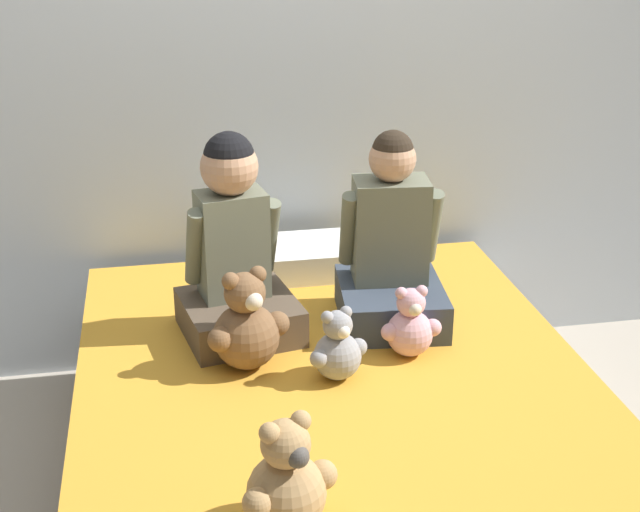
# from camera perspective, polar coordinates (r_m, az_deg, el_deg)

# --- Properties ---
(ground_plane) EXTENTS (14.00, 14.00, 0.00)m
(ground_plane) POSITION_cam_1_polar(r_m,az_deg,el_deg) (3.01, 0.97, -15.51)
(ground_plane) COLOR #B2A899
(wall_behind_bed) EXTENTS (8.00, 0.06, 2.50)m
(wall_behind_bed) POSITION_cam_1_polar(r_m,az_deg,el_deg) (3.46, -2.47, 12.57)
(wall_behind_bed) COLOR silver
(wall_behind_bed) RESTS_ON ground_plane
(bed) EXTENTS (1.58, 1.94, 0.48)m
(bed) POSITION_cam_1_polar(r_m,az_deg,el_deg) (2.87, 1.01, -11.77)
(bed) COLOR brown
(bed) RESTS_ON ground_plane
(child_on_left) EXTENTS (0.42, 0.41, 0.67)m
(child_on_left) POSITION_cam_1_polar(r_m,az_deg,el_deg) (2.89, -5.49, 0.22)
(child_on_left) COLOR brown
(child_on_left) RESTS_ON bed
(child_on_right) EXTENTS (0.38, 0.42, 0.65)m
(child_on_right) POSITION_cam_1_polar(r_m,az_deg,el_deg) (2.99, 4.55, 0.27)
(child_on_right) COLOR #384251
(child_on_right) RESTS_ON bed
(teddy_bear_held_by_left_child) EXTENTS (0.26, 0.20, 0.33)m
(teddy_bear_held_by_left_child) POSITION_cam_1_polar(r_m,az_deg,el_deg) (2.72, -4.73, -4.53)
(teddy_bear_held_by_left_child) COLOR brown
(teddy_bear_held_by_left_child) RESTS_ON bed
(teddy_bear_held_by_right_child) EXTENTS (0.20, 0.15, 0.24)m
(teddy_bear_held_by_right_child) POSITION_cam_1_polar(r_m,az_deg,el_deg) (2.81, 5.79, -4.50)
(teddy_bear_held_by_right_child) COLOR #DBA3B2
(teddy_bear_held_by_right_child) RESTS_ON bed
(teddy_bear_between_children) EXTENTS (0.18, 0.14, 0.23)m
(teddy_bear_between_children) POSITION_cam_1_polar(r_m,az_deg,el_deg) (2.67, 1.07, -5.99)
(teddy_bear_between_children) COLOR #939399
(teddy_bear_between_children) RESTS_ON bed
(teddy_bear_at_foot_of_bed) EXTENTS (0.23, 0.19, 0.30)m
(teddy_bear_at_foot_of_bed) POSITION_cam_1_polar(r_m,az_deg,el_deg) (2.09, -2.14, -14.26)
(teddy_bear_at_foot_of_bed) COLOR tan
(teddy_bear_at_foot_of_bed) RESTS_ON bed
(pillow_at_headboard) EXTENTS (0.47, 0.30, 0.11)m
(pillow_at_headboard) POSITION_cam_1_polar(r_m,az_deg,el_deg) (3.41, -1.61, -0.14)
(pillow_at_headboard) COLOR white
(pillow_at_headboard) RESTS_ON bed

